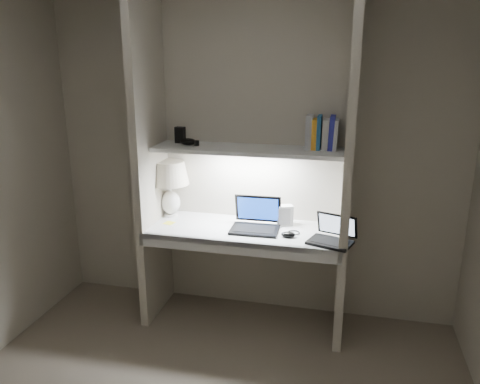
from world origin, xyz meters
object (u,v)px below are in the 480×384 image
(table_lamp, at_px, (170,179))
(speaker, at_px, (285,215))
(laptop_netbook, at_px, (332,236))
(laptop_main, at_px, (256,222))
(book_row, at_px, (322,133))

(table_lamp, bearing_deg, speaker, -0.24)
(laptop_netbook, distance_m, speaker, 0.45)
(table_lamp, relative_size, laptop_main, 1.26)
(table_lamp, distance_m, speaker, 0.95)
(table_lamp, xyz_separation_m, speaker, (0.93, -0.00, -0.23))
(table_lamp, relative_size, book_row, 1.86)
(speaker, distance_m, book_row, 0.68)
(laptop_main, xyz_separation_m, speaker, (0.20, 0.13, 0.02))
(laptop_netbook, xyz_separation_m, book_row, (-0.12, 0.29, 0.67))
(laptop_main, height_order, speaker, laptop_main)
(speaker, xyz_separation_m, book_row, (0.24, 0.03, 0.63))
(table_lamp, height_order, speaker, table_lamp)
(book_row, bearing_deg, speaker, -172.66)
(table_lamp, height_order, laptop_main, table_lamp)
(laptop_netbook, height_order, book_row, book_row)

